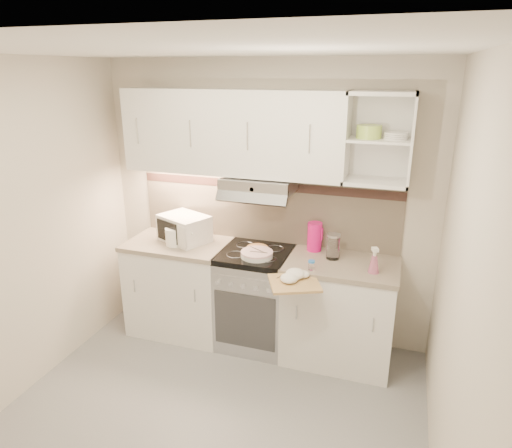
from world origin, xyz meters
name	(u,v)px	position (x,y,z in m)	size (l,w,h in m)	color
ground	(207,424)	(0.00, 0.00, 0.00)	(3.00, 3.00, 0.00)	gray
room_shell	(221,191)	(0.00, 0.37, 1.63)	(3.04, 2.84, 2.52)	beige
base_cabinet_left	(181,288)	(-0.75, 1.10, 0.43)	(0.90, 0.60, 0.86)	white
worktop_left	(178,244)	(-0.75, 1.10, 0.88)	(0.92, 0.62, 0.04)	gray
base_cabinet_right	(339,313)	(0.75, 1.10, 0.43)	(0.90, 0.60, 0.86)	white
worktop_right	(342,265)	(0.75, 1.10, 0.88)	(0.92, 0.62, 0.04)	gray
electric_range	(255,298)	(0.00, 1.10, 0.45)	(0.60, 0.60, 0.90)	#B7B7BC
microwave	(184,228)	(-0.70, 1.15, 1.02)	(0.52, 0.46, 0.24)	silver
watering_can	(175,236)	(-0.74, 1.02, 0.99)	(0.29, 0.15, 0.25)	white
plate_stack	(257,254)	(0.05, 0.99, 0.93)	(0.27, 0.27, 0.06)	silver
bread_loaf	(257,249)	(0.02, 1.10, 0.92)	(0.18, 0.18, 0.05)	#986841
pink_pitcher	(315,237)	(0.48, 1.29, 1.03)	(0.14, 0.13, 0.25)	#DA0F72
glass_jar	(333,246)	(0.66, 1.16, 1.01)	(0.11, 0.11, 0.22)	white
spice_jar	(311,265)	(0.54, 0.88, 0.94)	(0.05, 0.05, 0.08)	white
spray_bottle	(374,262)	(1.01, 0.98, 0.99)	(0.09, 0.09, 0.23)	pink
cutting_board	(294,283)	(0.45, 0.67, 0.87)	(0.37, 0.33, 0.02)	tan
dish_towel	(300,276)	(0.49, 0.71, 0.92)	(0.27, 0.23, 0.07)	silver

